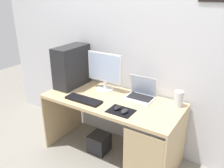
# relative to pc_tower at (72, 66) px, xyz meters

# --- Properties ---
(ground_plane) EXTENTS (8.00, 8.00, 0.00)m
(ground_plane) POSITION_rel_pc_tower_xyz_m (0.63, -0.08, -0.97)
(ground_plane) COLOR gray
(wall_back) EXTENTS (4.00, 0.05, 2.60)m
(wall_back) POSITION_rel_pc_tower_xyz_m (0.63, 0.30, 0.33)
(wall_back) COLOR silver
(wall_back) RESTS_ON ground_plane
(desk) EXTENTS (1.52, 0.69, 0.73)m
(desk) POSITION_rel_pc_tower_xyz_m (0.65, -0.09, -0.39)
(desk) COLOR tan
(desk) RESTS_ON ground_plane
(pc_tower) EXTENTS (0.22, 0.48, 0.50)m
(pc_tower) POSITION_rel_pc_tower_xyz_m (0.00, 0.00, 0.00)
(pc_tower) COLOR #232326
(pc_tower) RESTS_ON desk
(monitor) EXTENTS (0.45, 0.21, 0.45)m
(monitor) POSITION_rel_pc_tower_xyz_m (0.42, 0.09, -0.01)
(monitor) COLOR white
(monitor) RESTS_ON desk
(laptop) EXTENTS (0.31, 0.25, 0.24)m
(laptop) POSITION_rel_pc_tower_xyz_m (0.88, 0.12, -0.20)
(laptop) COLOR silver
(laptop) RESTS_ON desk
(speaker) EXTENTS (0.09, 0.09, 0.16)m
(speaker) POSITION_rel_pc_tower_xyz_m (1.29, 0.14, -0.17)
(speaker) COLOR silver
(speaker) RESTS_ON desk
(keyboard) EXTENTS (0.42, 0.14, 0.02)m
(keyboard) POSITION_rel_pc_tower_xyz_m (0.39, -0.28, -0.24)
(keyboard) COLOR black
(keyboard) RESTS_ON desk
(mousepad) EXTENTS (0.26, 0.20, 0.00)m
(mousepad) POSITION_rel_pc_tower_xyz_m (0.85, -0.27, -0.25)
(mousepad) COLOR black
(mousepad) RESTS_ON desk
(mouse_left) EXTENTS (0.06, 0.10, 0.03)m
(mouse_left) POSITION_rel_pc_tower_xyz_m (0.81, -0.26, -0.23)
(mouse_left) COLOR black
(mouse_left) RESTS_ON mousepad
(mouse_right) EXTENTS (0.06, 0.10, 0.03)m
(mouse_right) POSITION_rel_pc_tower_xyz_m (0.90, -0.29, -0.23)
(mouse_right) COLOR #232326
(mouse_right) RESTS_ON mousepad
(subwoofer) EXTENTS (0.22, 0.22, 0.22)m
(subwoofer) POSITION_rel_pc_tower_xyz_m (0.47, -0.12, -0.86)
(subwoofer) COLOR #232326
(subwoofer) RESTS_ON ground_plane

